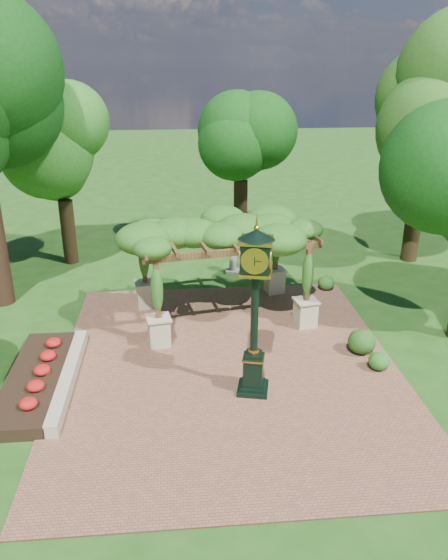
{
  "coord_description": "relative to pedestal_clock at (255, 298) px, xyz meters",
  "views": [
    {
      "loc": [
        -1.41,
        -13.08,
        8.57
      ],
      "look_at": [
        0.0,
        2.5,
        2.2
      ],
      "focal_mm": 35.0,
      "sensor_mm": 36.0,
      "label": 1
    }
  ],
  "objects": [
    {
      "name": "shrub_front",
      "position": [
        3.85,
        0.77,
        -2.52
      ],
      "size": [
        0.77,
        0.77,
        0.55
      ],
      "primitive_type": "ellipsoid",
      "rotation": [
        0.0,
        0.0,
        0.33
      ],
      "color": "#25621C",
      "rests_on": "brick_plaza"
    },
    {
      "name": "shrub_back",
      "position": [
        3.89,
        6.8,
        -2.51
      ],
      "size": [
        0.83,
        0.83,
        0.58
      ],
      "primitive_type": "ellipsoid",
      "rotation": [
        0.0,
        0.0,
        -0.35
      ],
      "color": "#2A651D",
      "rests_on": "brick_plaza"
    },
    {
      "name": "flower_bed",
      "position": [
        -6.04,
        0.87,
        -2.66
      ],
      "size": [
        1.5,
        5.0,
        0.36
      ],
      "primitive_type": "cube",
      "color": "red",
      "rests_on": "ground"
    },
    {
      "name": "shrub_mid",
      "position": [
        3.65,
        1.78,
        -2.41
      ],
      "size": [
        1.0,
        1.0,
        0.77
      ],
      "primitive_type": "ellipsoid",
      "rotation": [
        0.0,
        0.0,
        0.18
      ],
      "color": "#225016",
      "rests_on": "brick_plaza"
    },
    {
      "name": "tree_west_far",
      "position": [
        -6.74,
        11.03,
        2.2
      ],
      "size": [
        3.56,
        3.56,
        7.36
      ],
      "color": "#312113",
      "rests_on": "ground"
    },
    {
      "name": "brick_plaza",
      "position": [
        -0.54,
        1.37,
        -2.82
      ],
      "size": [
        10.0,
        12.0,
        0.04
      ],
      "primitive_type": "cube",
      "color": "brown",
      "rests_on": "ground"
    },
    {
      "name": "pedestal_clock",
      "position": [
        0.0,
        0.0,
        0.0
      ],
      "size": [
        1.12,
        1.12,
        4.75
      ],
      "rotation": [
        0.0,
        0.0,
        -0.22
      ],
      "color": "black",
      "rests_on": "brick_plaza"
    },
    {
      "name": "border_wall",
      "position": [
        -5.14,
        0.87,
        -2.64
      ],
      "size": [
        0.35,
        5.0,
        0.4
      ],
      "primitive_type": "cube",
      "color": "#C6B793",
      "rests_on": "ground"
    },
    {
      "name": "tree_north",
      "position": [
        1.22,
        13.26,
        2.63
      ],
      "size": [
        3.75,
        3.75,
        8.0
      ],
      "color": "black",
      "rests_on": "ground"
    },
    {
      "name": "tree_east_far",
      "position": [
        8.6,
        9.96,
        3.67
      ],
      "size": [
        5.04,
        5.04,
        9.47
      ],
      "color": "#302312",
      "rests_on": "ground"
    },
    {
      "name": "pergola",
      "position": [
        -0.41,
        4.83,
        0.18
      ],
      "size": [
        6.4,
        4.63,
        3.68
      ],
      "rotation": [
        0.0,
        0.0,
        0.18
      ],
      "color": "beige",
      "rests_on": "brick_plaza"
    },
    {
      "name": "ground",
      "position": [
        -0.54,
        0.37,
        -2.84
      ],
      "size": [
        120.0,
        120.0,
        0.0
      ],
      "primitive_type": "plane",
      "color": "#1E4714",
      "rests_on": "ground"
    },
    {
      "name": "sundial",
      "position": [
        0.41,
        9.12,
        -2.37
      ],
      "size": [
        0.69,
        0.69,
        1.08
      ],
      "rotation": [
        0.0,
        0.0,
        -0.16
      ],
      "color": "#96978E",
      "rests_on": "ground"
    }
  ]
}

